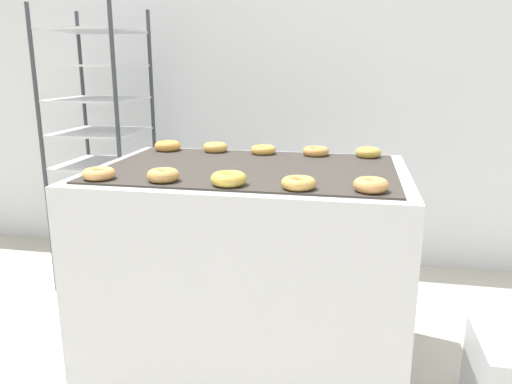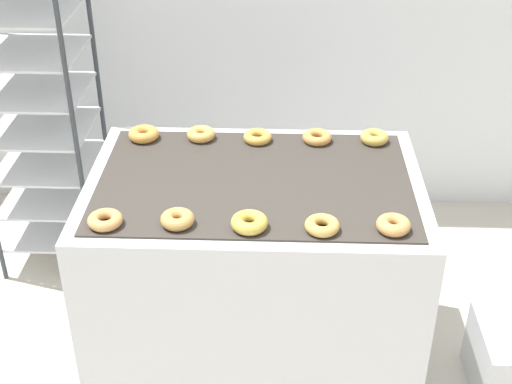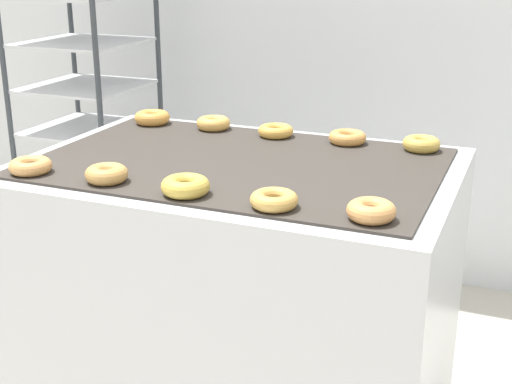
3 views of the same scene
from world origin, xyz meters
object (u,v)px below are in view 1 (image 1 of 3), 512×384
object	(u,v)px
donut_near_left	(163,175)
donut_far_rightmost	(368,152)
donut_near_leftmost	(99,174)
donut_near_right	(299,183)
donut_near_rightmost	(371,185)
fryer_machine	(250,270)
baking_rack_cart	(102,148)
donut_far_left	(215,147)
donut_near_center	(229,179)
donut_far_leftmost	(168,146)
donut_far_right	(316,151)
donut_far_center	(264,150)

from	to	relation	value
donut_near_left	donut_far_rightmost	size ratio (longest dim) A/B	1.00
donut_near_leftmost	donut_near_right	world-z (taller)	same
donut_near_right	donut_near_rightmost	world-z (taller)	donut_near_rightmost
donut_near_right	fryer_machine	bearing A→B (deg)	126.16
donut_near_leftmost	baking_rack_cart	bearing A→B (deg)	117.65
donut_far_left	donut_far_rightmost	bearing A→B (deg)	-0.20
baking_rack_cart	donut_near_center	size ratio (longest dim) A/B	12.84
donut_near_rightmost	donut_far_leftmost	distance (m)	1.20
donut_near_left	donut_far_right	world-z (taller)	donut_near_left
baking_rack_cart	donut_far_center	world-z (taller)	baking_rack_cart
donut_near_leftmost	donut_far_left	xyz separation A→B (m)	(0.27, 0.68, 0.00)
baking_rack_cart	donut_far_rightmost	distance (m)	1.67
donut_far_left	donut_near_right	bearing A→B (deg)	-54.07
baking_rack_cart	donut_far_rightmost	xyz separation A→B (m)	(1.61, -0.44, 0.10)
donut_near_leftmost	donut_near_right	xyz separation A→B (m)	(0.77, -0.01, -0.00)
baking_rack_cart	donut_near_left	xyz separation A→B (m)	(0.84, -1.11, 0.10)
baking_rack_cart	donut_near_leftmost	xyz separation A→B (m)	(0.59, -1.12, 0.10)
donut_near_left	donut_far_rightmost	world-z (taller)	donut_near_left
donut_near_left	donut_near_center	world-z (taller)	same
donut_far_center	donut_far_leftmost	bearing A→B (deg)	179.87
donut_far_center	baking_rack_cart	bearing A→B (deg)	157.93
donut_near_left	donut_far_center	bearing A→B (deg)	67.98
donut_near_leftmost	donut_near_right	distance (m)	0.77
donut_near_left	donut_far_leftmost	size ratio (longest dim) A/B	0.92
donut_near_leftmost	donut_far_rightmost	distance (m)	1.23
fryer_machine	donut_far_left	bearing A→B (deg)	125.70
donut_far_leftmost	donut_far_right	world-z (taller)	donut_far_leftmost
baking_rack_cart	donut_near_leftmost	bearing A→B (deg)	-62.35
donut_near_right	donut_far_leftmost	distance (m)	1.01
donut_far_center	donut_far_left	bearing A→B (deg)	177.32
donut_near_rightmost	baking_rack_cart	bearing A→B (deg)	145.19
baking_rack_cart	donut_near_right	xyz separation A→B (m)	(1.36, -1.13, 0.10)
donut_near_right	donut_near_left	bearing A→B (deg)	178.16
donut_far_right	donut_far_rightmost	xyz separation A→B (m)	(0.25, 0.00, 0.00)
donut_near_left	donut_near_center	xyz separation A→B (m)	(0.26, -0.01, 0.00)
fryer_machine	donut_far_center	bearing A→B (deg)	89.26
donut_far_right	donut_far_rightmost	bearing A→B (deg)	0.80
donut_near_center	donut_far_left	size ratio (longest dim) A/B	1.08
donut_far_right	baking_rack_cart	bearing A→B (deg)	161.95
donut_near_center	donut_near_rightmost	size ratio (longest dim) A/B	1.09
donut_near_left	donut_far_leftmost	world-z (taller)	same
baking_rack_cart	donut_near_leftmost	world-z (taller)	baking_rack_cart
fryer_machine	donut_near_left	world-z (taller)	donut_near_left
donut_near_rightmost	donut_far_left	size ratio (longest dim) A/B	0.99
donut_far_right	donut_far_leftmost	bearing A→B (deg)	-179.65
donut_far_leftmost	donut_far_right	xyz separation A→B (m)	(0.75, 0.00, -0.00)
donut_far_leftmost	donut_far_rightmost	distance (m)	1.00
donut_near_rightmost	donut_far_leftmost	xyz separation A→B (m)	(-1.00, 0.67, 0.00)
donut_far_right	donut_far_left	bearing A→B (deg)	179.31
fryer_machine	donut_near_left	distance (m)	0.65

